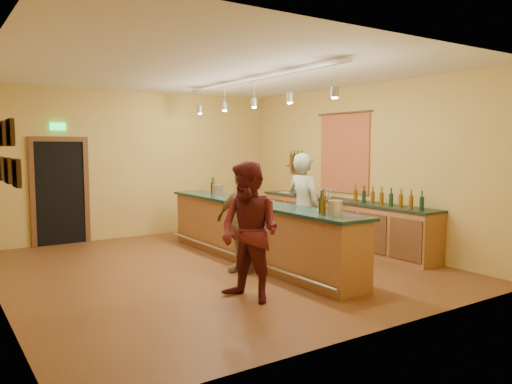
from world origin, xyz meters
TOP-DOWN VIEW (x-y plane):
  - floor at (0.00, 0.00)m, footprint 7.00×7.00m
  - ceiling at (0.00, 0.00)m, footprint 6.50×7.00m
  - wall_back at (0.00, 3.50)m, footprint 6.50×0.02m
  - wall_front at (0.00, -3.50)m, footprint 6.50×0.02m
  - wall_right at (3.25, 0.00)m, footprint 0.02×7.00m
  - doorway at (-1.70, 3.47)m, footprint 1.15×0.09m
  - tapestry at (3.23, 0.40)m, footprint 0.03×1.40m
  - bottle_shelf at (3.17, 1.90)m, footprint 0.17×0.55m
  - picture_grid at (-3.21, -0.75)m, footprint 0.06×2.20m
  - back_counter at (2.97, 0.18)m, footprint 0.60×4.55m
  - tasting_bar at (0.75, -0.00)m, footprint 0.74×5.10m
  - pendant_track at (0.75, -0.00)m, footprint 0.11×4.60m
  - bartender at (1.47, -0.47)m, footprint 0.54×0.74m
  - customer_a at (-0.52, -1.82)m, footprint 0.93×1.05m
  - customer_b at (0.20, -0.48)m, footprint 0.76×1.03m
  - bar_stool at (2.38, 1.98)m, footprint 0.38×0.38m

SIDE VIEW (x-z plane):
  - floor at x=0.00m, z-range 0.00..0.00m
  - back_counter at x=2.97m, z-range -0.15..1.12m
  - tasting_bar at x=0.75m, z-range -0.08..1.30m
  - bar_stool at x=2.38m, z-range 0.25..1.05m
  - customer_b at x=0.20m, z-range 0.00..1.63m
  - customer_a at x=-0.52m, z-range 0.00..1.82m
  - bartender at x=1.47m, z-range 0.00..1.89m
  - doorway at x=-1.70m, z-range -0.11..2.36m
  - wall_back at x=0.00m, z-range 0.00..3.20m
  - wall_front at x=0.00m, z-range 0.00..3.20m
  - wall_right at x=3.25m, z-range 0.00..3.20m
  - bottle_shelf at x=3.17m, z-range 1.39..1.94m
  - tapestry at x=3.23m, z-range 1.05..2.65m
  - picture_grid at x=-3.21m, z-range 1.60..2.30m
  - pendant_track at x=0.75m, z-range 2.73..3.24m
  - ceiling at x=0.00m, z-range 3.19..3.21m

